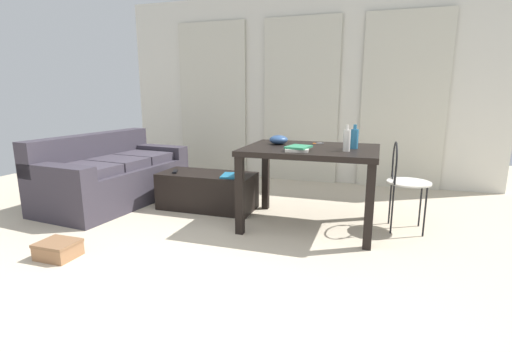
# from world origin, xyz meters

# --- Properties ---
(ground_plane) EXTENTS (8.82, 8.82, 0.00)m
(ground_plane) POSITION_xyz_m (0.00, 1.44, 0.00)
(ground_plane) COLOR beige
(wall_back) EXTENTS (5.32, 0.10, 2.60)m
(wall_back) POSITION_xyz_m (0.00, 3.68, 1.30)
(wall_back) COLOR silver
(wall_back) RESTS_ON ground
(curtains) EXTENTS (3.78, 0.03, 2.27)m
(curtains) POSITION_xyz_m (0.00, 3.59, 1.14)
(curtains) COLOR beige
(curtains) RESTS_ON ground
(couch) EXTENTS (1.03, 1.79, 0.79)m
(couch) POSITION_xyz_m (-1.84, 1.80, 0.31)
(couch) COLOR #38333D
(couch) RESTS_ON ground
(coffee_table) EXTENTS (1.04, 0.48, 0.40)m
(coffee_table) POSITION_xyz_m (-0.67, 1.91, 0.20)
(coffee_table) COLOR black
(coffee_table) RESTS_ON ground
(craft_table) EXTENTS (1.21, 0.91, 0.76)m
(craft_table) POSITION_xyz_m (0.50, 1.70, 0.66)
(craft_table) COLOR black
(craft_table) RESTS_ON ground
(wire_chair) EXTENTS (0.39, 0.40, 0.83)m
(wire_chair) POSITION_xyz_m (1.31, 1.87, 0.52)
(wire_chair) COLOR silver
(wire_chair) RESTS_ON ground
(bottle_near) EXTENTS (0.07, 0.07, 0.22)m
(bottle_near) POSITION_xyz_m (0.88, 1.74, 0.86)
(bottle_near) COLOR teal
(bottle_near) RESTS_ON craft_table
(bottle_far) EXTENTS (0.06, 0.06, 0.23)m
(bottle_far) POSITION_xyz_m (0.83, 1.56, 0.86)
(bottle_far) COLOR beige
(bottle_far) RESTS_ON craft_table
(bowl) EXTENTS (0.18, 0.18, 0.09)m
(bowl) POSITION_xyz_m (0.15, 1.82, 0.81)
(bowl) COLOR #2D4C7A
(bowl) RESTS_ON craft_table
(book_stack) EXTENTS (0.24, 0.27, 0.04)m
(book_stack) POSITION_xyz_m (0.42, 1.46, 0.78)
(book_stack) COLOR silver
(book_stack) RESTS_ON craft_table
(scissors) EXTENTS (0.11, 0.10, 0.00)m
(scissors) POSITION_xyz_m (0.50, 1.98, 0.77)
(scissors) COLOR #9EA0A5
(scissors) RESTS_ON craft_table
(tv_remote_primary) EXTENTS (0.10, 0.15, 0.02)m
(tv_remote_primary) POSITION_xyz_m (-1.03, 1.83, 0.41)
(tv_remote_primary) COLOR black
(tv_remote_primary) RESTS_ON coffee_table
(magazine) EXTENTS (0.25, 0.29, 0.02)m
(magazine) POSITION_xyz_m (-0.35, 1.84, 0.41)
(magazine) COLOR #1E668C
(magazine) RESTS_ON coffee_table
(shoebox) EXTENTS (0.29, 0.24, 0.13)m
(shoebox) POSITION_xyz_m (-1.22, 0.37, 0.07)
(shoebox) COLOR #996B47
(shoebox) RESTS_ON ground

